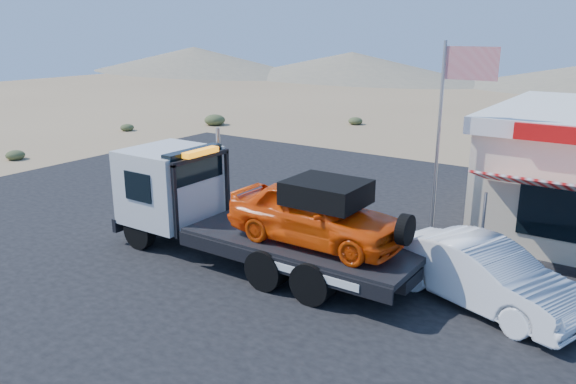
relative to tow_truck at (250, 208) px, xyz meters
The scene contains 7 objects.
ground 1.95m from the tow_truck, 164.98° to the right, with size 120.00×120.00×0.00m, color #866B4C.
asphalt_lot 3.30m from the tow_truck, 70.63° to the left, with size 32.00×24.00×0.02m, color black.
tow_truck is the anchor object (origin of this frame).
white_sedan 6.22m from the tow_truck, ahead, with size 1.65×4.74×1.56m, color white.
flagpole 6.13m from the tow_truck, 47.34° to the left, with size 1.55×0.10×6.00m.
desert_scrub 17.94m from the tow_truck, 150.72° to the left, with size 25.10×34.27×0.76m.
distant_hills 55.92m from the tow_truck, 101.15° to the left, with size 126.00×48.00×4.20m.
Camera 1 is at (10.14, -11.19, 6.31)m, focal length 35.00 mm.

